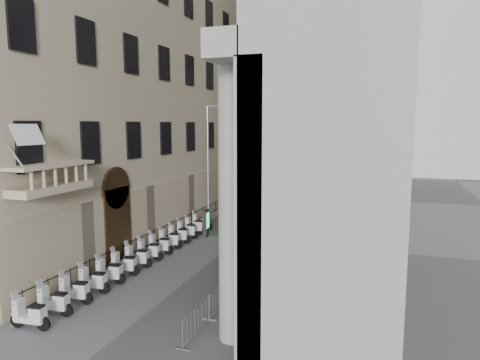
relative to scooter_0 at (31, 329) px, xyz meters
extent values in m
cube|color=tan|center=(-3.95, 17.90, 17.00)|extent=(5.00, 36.00, 34.00)
cube|color=#AFACA5|center=(3.55, 43.90, 15.00)|extent=(22.00, 10.00, 30.00)
cylinder|color=silver|center=(0.11, 24.19, 1.26)|extent=(0.06, 0.06, 2.52)
cylinder|color=silver|center=(3.31, 24.19, 1.26)|extent=(0.06, 0.06, 2.52)
cylinder|color=silver|center=(0.11, 27.39, 1.26)|extent=(0.06, 0.06, 2.52)
cylinder|color=silver|center=(3.31, 27.39, 1.26)|extent=(0.06, 0.06, 2.52)
cube|color=silver|center=(1.71, 25.79, 2.57)|extent=(3.43, 3.43, 0.14)
cone|color=silver|center=(1.71, 25.79, 3.15)|extent=(4.58, 4.58, 1.14)
cylinder|color=#9A9DA2|center=(1.05, 15.50, 4.59)|extent=(0.16, 0.16, 9.18)
cylinder|color=#9A9DA2|center=(2.41, 15.71, 9.18)|extent=(2.74, 0.53, 0.12)
cube|color=#9A9DA2|center=(3.66, 15.89, 9.13)|extent=(0.61, 0.34, 0.17)
cube|color=black|center=(1.05, 15.01, 0.97)|extent=(0.43, 0.95, 1.93)
cube|color=#19E54C|center=(1.20, 15.04, 1.18)|extent=(0.16, 0.69, 1.07)
imported|color=black|center=(4.55, 17.42, 0.93)|extent=(0.72, 0.52, 1.85)
imported|color=black|center=(5.72, 23.71, 0.90)|extent=(1.10, 1.03, 1.79)
imported|color=black|center=(2.40, 29.29, 0.94)|extent=(1.09, 0.98, 1.88)
camera|label=1|loc=(12.77, -12.40, 7.97)|focal=32.00mm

